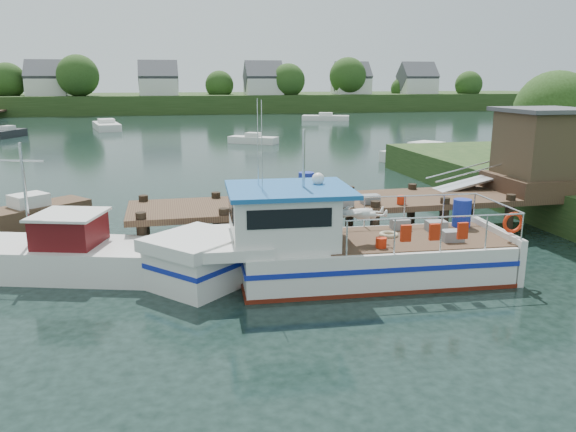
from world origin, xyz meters
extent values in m
plane|color=black|center=(0.00, 0.00, 0.00)|extent=(160.00, 160.00, 0.00)
cylinder|color=#332114|center=(14.00, 6.00, 1.52)|extent=(0.50, 0.50, 3.05)
sphere|color=#284819|center=(14.00, 6.00, 3.96)|extent=(3.90, 3.90, 3.90)
cube|color=#2B431B|center=(0.00, 84.00, 1.40)|extent=(140.00, 24.00, 3.00)
cylinder|color=#332114|center=(-28.00, 79.00, 2.10)|extent=(0.60, 0.60, 4.20)
sphere|color=#284819|center=(-28.00, 79.00, 5.21)|extent=(5.54, 5.54, 5.54)
cylinder|color=#332114|center=(-17.00, 75.00, 2.40)|extent=(0.60, 0.60, 4.80)
sphere|color=#284819|center=(-17.00, 75.00, 5.95)|extent=(6.34, 6.34, 6.34)
cylinder|color=#332114|center=(-6.00, 77.00, 1.50)|extent=(0.60, 0.60, 3.00)
sphere|color=#284819|center=(-6.00, 77.00, 3.72)|extent=(3.96, 3.96, 3.96)
cylinder|color=#332114|center=(5.00, 79.00, 1.80)|extent=(0.60, 0.60, 3.60)
sphere|color=#284819|center=(5.00, 79.00, 4.46)|extent=(4.75, 4.75, 4.75)
cylinder|color=#332114|center=(16.00, 75.00, 2.10)|extent=(0.60, 0.60, 4.20)
sphere|color=#284819|center=(16.00, 75.00, 5.21)|extent=(5.54, 5.54, 5.54)
cylinder|color=#332114|center=(27.00, 77.00, 2.40)|extent=(0.60, 0.60, 4.80)
sphere|color=#284819|center=(27.00, 77.00, 5.95)|extent=(6.34, 6.34, 6.34)
cylinder|color=#332114|center=(38.00, 79.00, 1.50)|extent=(0.60, 0.60, 3.00)
sphere|color=#284819|center=(38.00, 79.00, 3.72)|extent=(3.96, 3.96, 3.96)
cylinder|color=#332114|center=(49.00, 75.00, 1.80)|extent=(0.60, 0.60, 3.60)
sphere|color=#284819|center=(49.00, 75.00, 4.46)|extent=(4.75, 4.75, 4.75)
cube|color=silver|center=(-22.00, 78.00, 4.00)|extent=(6.00, 5.00, 3.00)
cube|color=#47474C|center=(-22.00, 78.00, 5.90)|extent=(6.20, 5.09, 5.09)
cube|color=silver|center=(-5.00, 77.00, 4.00)|extent=(6.00, 5.00, 3.00)
cube|color=#47474C|center=(-5.00, 77.00, 5.90)|extent=(6.20, 5.09, 5.09)
cube|color=silver|center=(12.00, 76.00, 4.00)|extent=(6.00, 5.00, 3.00)
cube|color=#47474C|center=(12.00, 76.00, 5.90)|extent=(6.20, 5.09, 5.09)
cube|color=silver|center=(28.00, 78.00, 4.00)|extent=(6.00, 5.00, 3.00)
cube|color=#47474C|center=(28.00, 78.00, 5.90)|extent=(6.20, 5.09, 5.09)
cube|color=silver|center=(40.00, 77.00, 4.00)|extent=(6.00, 5.00, 3.00)
cube|color=#47474C|center=(40.00, 77.00, 5.90)|extent=(6.20, 5.09, 5.09)
cube|color=#483222|center=(2.00, 0.00, 1.30)|extent=(16.00, 3.00, 0.20)
cylinder|color=black|center=(-5.50, -1.30, 0.65)|extent=(0.32, 0.32, 1.90)
cylinder|color=black|center=(-5.50, 1.30, 0.65)|extent=(0.32, 0.32, 1.90)
cylinder|color=black|center=(-3.00, -1.30, 0.65)|extent=(0.32, 0.32, 1.90)
cylinder|color=black|center=(-3.00, 1.30, 0.65)|extent=(0.32, 0.32, 1.90)
cylinder|color=black|center=(-0.50, -1.30, 0.65)|extent=(0.32, 0.32, 1.90)
cylinder|color=black|center=(-0.50, 1.30, 0.65)|extent=(0.32, 0.32, 1.90)
cylinder|color=black|center=(2.00, -1.30, 0.65)|extent=(0.32, 0.32, 1.90)
cylinder|color=black|center=(2.00, 1.30, 0.65)|extent=(0.32, 0.32, 1.90)
cylinder|color=black|center=(4.50, -1.30, 0.65)|extent=(0.32, 0.32, 1.90)
cylinder|color=black|center=(4.50, 1.30, 0.65)|extent=(0.32, 0.32, 1.90)
cylinder|color=black|center=(7.00, -1.30, 0.65)|extent=(0.32, 0.32, 1.90)
cylinder|color=black|center=(7.00, 1.30, 0.65)|extent=(0.32, 0.32, 1.90)
cylinder|color=black|center=(9.50, -1.30, 0.65)|extent=(0.32, 0.32, 1.90)
cylinder|color=black|center=(9.50, 1.30, 0.65)|extent=(0.32, 0.32, 1.90)
cube|color=#483222|center=(9.00, 0.00, 1.70)|extent=(3.20, 3.00, 0.60)
cube|color=#463727|center=(9.00, 0.00, 3.10)|extent=(2.60, 2.60, 2.40)
cube|color=#47474C|center=(9.00, 0.00, 4.40)|extent=(3.00, 3.00, 0.15)
cube|color=#A5A8AD|center=(6.70, 0.90, 1.65)|extent=(3.34, 0.90, 0.79)
cylinder|color=silver|center=(6.70, 0.50, 2.15)|extent=(3.34, 0.05, 0.76)
cylinder|color=silver|center=(6.70, 1.30, 2.15)|extent=(3.34, 0.05, 0.76)
cube|color=slate|center=(1.00, -1.00, 1.56)|extent=(0.60, 0.40, 0.30)
cube|color=slate|center=(2.00, -0.80, 1.56)|extent=(0.60, 0.40, 0.30)
cylinder|color=red|center=(3.00, -1.10, 1.55)|extent=(0.30, 0.30, 0.28)
cylinder|color=navy|center=(0.20, 0.90, 1.84)|extent=(0.56, 0.56, 0.85)
cube|color=silver|center=(0.84, -3.99, 0.56)|extent=(7.45, 3.34, 1.12)
cube|color=silver|center=(-4.01, -3.71, 0.56)|extent=(2.91, 2.91, 1.12)
cube|color=silver|center=(-4.01, -3.71, 1.26)|extent=(3.20, 3.18, 0.34)
cube|color=silver|center=(-3.04, -3.76, 1.23)|extent=(2.10, 2.88, 0.29)
cube|color=#13239A|center=(0.84, -3.99, 0.70)|extent=(7.55, 3.38, 0.14)
cube|color=#13239A|center=(-4.01, -3.71, 0.70)|extent=(2.96, 2.96, 0.14)
cube|color=#5B190D|center=(0.84, -3.99, 0.05)|extent=(7.55, 3.36, 0.14)
cube|color=#483222|center=(2.00, -4.06, 1.13)|extent=(5.39, 2.93, 0.04)
cube|color=silver|center=(4.62, -4.21, 0.66)|extent=(0.37, 2.92, 1.31)
cube|color=silver|center=(-1.68, -3.84, 1.85)|extent=(2.87, 2.68, 1.46)
cube|color=black|center=(-1.76, -5.11, 2.14)|extent=(2.14, 0.16, 0.49)
cube|color=black|center=(-1.61, -2.57, 2.14)|extent=(2.14, 0.16, 0.49)
cube|color=black|center=(-3.05, -3.76, 2.14)|extent=(0.14, 1.75, 0.49)
cube|color=#1959A0|center=(-1.49, -3.85, 2.62)|extent=(3.46, 3.01, 0.12)
cylinder|color=silver|center=(-1.10, -3.88, 3.45)|extent=(0.08, 0.08, 1.56)
cylinder|color=silver|center=(-2.30, -4.29, 3.84)|extent=(0.02, 0.02, 2.33)
cylinder|color=silver|center=(-2.24, -3.32, 3.84)|extent=(0.02, 0.02, 2.33)
sphere|color=silver|center=(-0.59, -3.52, 2.82)|extent=(0.37, 0.37, 0.35)
cylinder|color=silver|center=(2.07, -5.41, 2.04)|extent=(4.85, 0.33, 0.04)
cylinder|color=silver|center=(2.23, -2.73, 2.04)|extent=(4.85, 0.33, 0.04)
cylinder|color=silver|center=(4.60, -4.21, 2.04)|extent=(0.20, 2.67, 0.04)
cylinder|color=silver|center=(-0.31, -5.27, 1.58)|extent=(0.05, 0.05, 0.92)
cylinder|color=silver|center=(-0.15, -2.59, 1.58)|extent=(0.05, 0.05, 0.92)
cylinder|color=silver|center=(0.95, -5.34, 1.58)|extent=(0.05, 0.05, 0.92)
cylinder|color=silver|center=(1.11, -2.66, 1.58)|extent=(0.05, 0.05, 0.92)
cylinder|color=silver|center=(2.22, -5.42, 1.58)|extent=(0.05, 0.05, 0.92)
cylinder|color=silver|center=(2.37, -2.74, 1.58)|extent=(0.05, 0.05, 0.92)
cylinder|color=silver|center=(3.48, -5.49, 1.58)|extent=(0.05, 0.05, 0.92)
cylinder|color=silver|center=(3.63, -2.81, 1.58)|extent=(0.05, 0.05, 0.92)
cylinder|color=silver|center=(4.50, -5.55, 1.58)|extent=(0.05, 0.05, 0.92)
cylinder|color=silver|center=(4.65, -2.87, 1.58)|extent=(0.05, 0.05, 0.92)
cube|color=slate|center=(2.94, -4.70, 1.29)|extent=(0.61, 0.42, 0.31)
cube|color=slate|center=(3.00, -3.63, 1.29)|extent=(0.61, 0.42, 0.31)
cube|color=slate|center=(2.05, -3.19, 1.29)|extent=(0.56, 0.40, 0.31)
cylinder|color=navy|center=(3.99, -3.30, 1.56)|extent=(0.58, 0.58, 0.86)
cylinder|color=red|center=(0.79, -4.87, 1.27)|extent=(0.31, 0.31, 0.29)
torus|color=#BFB28C|center=(1.43, -3.83, 1.19)|extent=(0.58, 0.58, 0.12)
torus|color=red|center=(4.60, -4.99, 1.65)|extent=(0.61, 0.13, 0.60)
cube|color=red|center=(1.24, -5.38, 1.65)|extent=(0.28, 0.11, 0.44)
cube|color=red|center=(2.02, -5.42, 1.65)|extent=(0.28, 0.11, 0.44)
cube|color=red|center=(2.80, -5.47, 1.65)|extent=(0.28, 0.11, 0.44)
imported|color=silver|center=(0.24, -4.25, 1.97)|extent=(0.44, 0.64, 1.71)
cube|color=silver|center=(-7.89, -1.78, 0.46)|extent=(6.34, 3.83, 0.92)
cube|color=#500D0F|center=(-7.45, -1.91, 1.33)|extent=(2.06, 2.06, 0.87)
cube|color=silver|center=(-7.45, -1.91, 1.79)|extent=(2.28, 2.28, 0.07)
cylinder|color=silver|center=(-8.59, -1.57, 2.38)|extent=(0.11, 0.11, 2.84)
cylinder|color=silver|center=(-8.59, -1.57, 3.30)|extent=(1.24, 0.42, 0.05)
cube|color=#483222|center=(-9.82, 4.14, 0.40)|extent=(4.33, 3.91, 0.80)
cube|color=silver|center=(-9.82, 4.14, 1.01)|extent=(1.61, 1.59, 0.52)
cube|color=silver|center=(16.85, 55.48, 0.34)|extent=(6.61, 4.17, 0.67)
cube|color=silver|center=(16.85, 55.48, 0.85)|extent=(2.16, 2.02, 0.43)
cube|color=silver|center=(2.94, 30.32, 0.30)|extent=(4.36, 3.54, 0.60)
cube|color=silver|center=(2.94, 30.32, 0.75)|extent=(1.56, 1.51, 0.38)
cube|color=silver|center=(13.37, 18.21, 0.37)|extent=(7.72, 5.98, 0.75)
cube|color=silver|center=(13.37, 18.21, 0.94)|extent=(2.71, 2.61, 0.48)
cube|color=silver|center=(-10.80, 47.38, 0.38)|extent=(3.72, 7.32, 0.75)
cube|color=silver|center=(-10.80, 47.38, 0.95)|extent=(2.03, 2.25, 0.48)
cube|color=black|center=(-19.29, 40.71, 0.35)|extent=(2.79, 4.25, 0.71)
cube|color=silver|center=(-19.29, 40.71, 0.89)|extent=(1.32, 1.41, 0.45)
camera|label=1|loc=(-4.72, -18.27, 5.52)|focal=35.00mm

